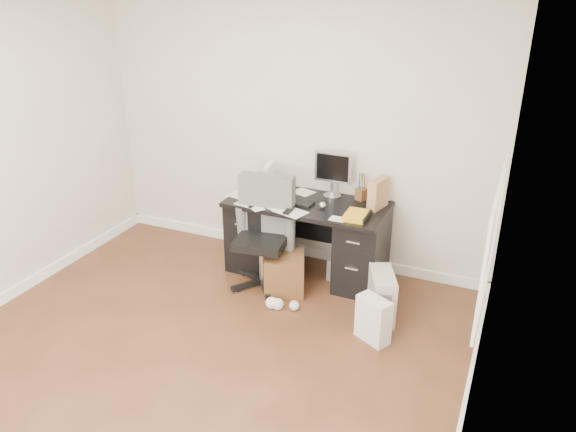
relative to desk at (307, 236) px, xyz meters
The scene contains 18 objects.
ground 1.73m from the desk, 100.29° to the right, with size 4.00×4.00×0.00m, color #472816.
room_shell 2.07m from the desk, 99.37° to the right, with size 4.02×4.02×2.71m.
desk is the anchor object (origin of this frame).
loose_papers 0.41m from the desk, 165.47° to the right, with size 1.10×0.60×0.00m, color silver, non-canonical shape.
lcd_monitor 0.64m from the desk, 54.36° to the left, with size 0.36×0.20×0.45m, color #B7B7BC, non-canonical shape.
keyboard 0.39m from the desk, 153.56° to the right, with size 0.40×0.14×0.02m, color black.
computer_mouse 0.44m from the desk, 26.75° to the right, with size 0.07×0.07×0.07m, color #B7B7BC.
travel_mug 0.76m from the desk, behind, with size 0.07×0.07×0.17m, color #161C97.
white_binder 0.69m from the desk, 163.47° to the left, with size 0.11×0.23×0.27m, color white.
magazine_file 0.81m from the desk, 11.58° to the left, with size 0.12×0.24×0.28m, color #9F6F4D.
pen_cup 0.70m from the desk, 30.74° to the left, with size 0.11×0.11×0.26m, color #553718, non-canonical shape.
yellow_book 0.67m from the desk, 17.31° to the right, with size 0.20×0.26×0.04m, color gold.
paper_remote 0.46m from the desk, 100.60° to the right, with size 0.27×0.22×0.02m, color silver, non-canonical shape.
office_chair 0.50m from the desk, 128.31° to the right, with size 0.59×0.59×1.04m, color #535653, non-canonical shape.
pc_tower 1.00m from the desk, 28.03° to the right, with size 0.19×0.42×0.42m, color #AFA89E.
shopping_bag 1.23m from the desk, 42.23° to the right, with size 0.28×0.20×0.38m, color silver.
wicker_basket 0.45m from the desk, 99.24° to the right, with size 0.36×0.36×0.36m, color #4E2C17.
desk_printer 0.53m from the desk, ahead, with size 0.36×0.30×0.21m, color slate.
Camera 1 is at (2.07, -2.88, 2.74)m, focal length 35.00 mm.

